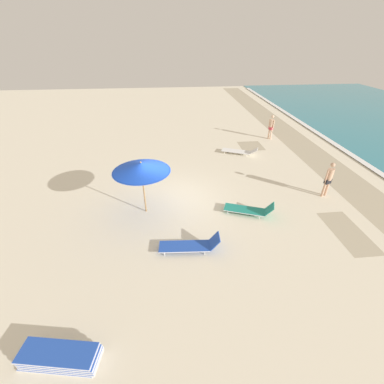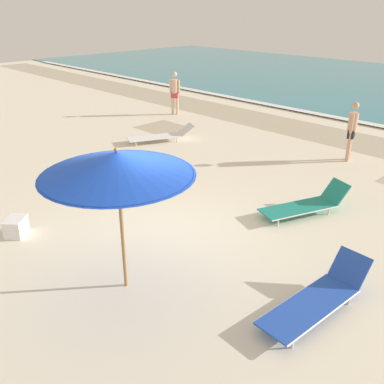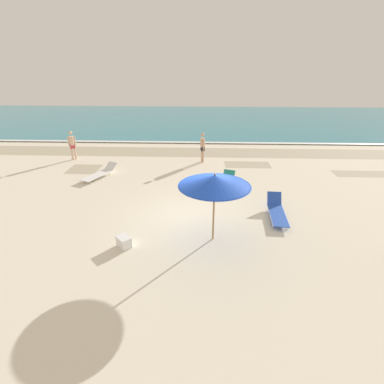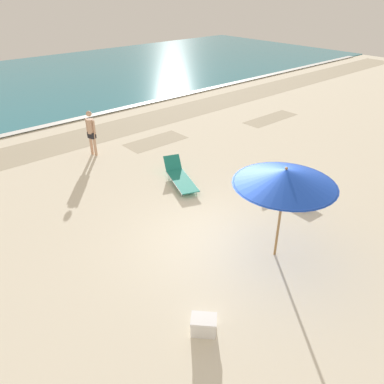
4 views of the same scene
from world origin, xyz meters
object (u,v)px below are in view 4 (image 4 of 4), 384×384
(sun_lounger_under_umbrella, at_px, (180,177))
(beachgoer_wading_adult, at_px, (91,131))
(cooler_box, at_px, (204,325))
(sun_lounger_near_water_left, at_px, (282,189))
(beach_umbrella, at_px, (285,177))

(sun_lounger_under_umbrella, height_order, beachgoer_wading_adult, beachgoer_wading_adult)
(sun_lounger_under_umbrella, height_order, cooler_box, sun_lounger_under_umbrella)
(cooler_box, bearing_deg, beachgoer_wading_adult, -59.08)
(sun_lounger_under_umbrella, xyz_separation_m, sun_lounger_near_water_left, (1.94, -2.76, -0.00))
(sun_lounger_under_umbrella, xyz_separation_m, beachgoer_wading_adult, (-1.06, 4.03, 0.78))
(beachgoer_wading_adult, distance_m, cooler_box, 9.48)
(sun_lounger_near_water_left, height_order, cooler_box, sun_lounger_near_water_left)
(sun_lounger_near_water_left, height_order, beachgoer_wading_adult, beachgoer_wading_adult)
(beach_umbrella, bearing_deg, sun_lounger_near_water_left, 34.14)
(sun_lounger_near_water_left, bearing_deg, beachgoer_wading_adult, 117.58)
(cooler_box, bearing_deg, sun_lounger_under_umbrella, -78.80)
(sun_lounger_under_umbrella, bearing_deg, sun_lounger_near_water_left, -34.20)
(sun_lounger_near_water_left, xyz_separation_m, cooler_box, (-5.52, -2.32, -0.03))
(beach_umbrella, height_order, sun_lounger_under_umbrella, beach_umbrella)
(sun_lounger_under_umbrella, distance_m, beachgoer_wading_adult, 4.24)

